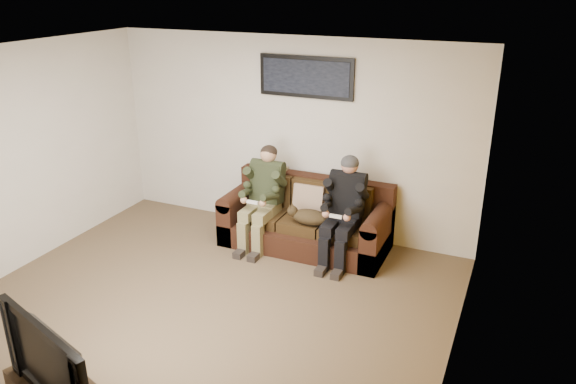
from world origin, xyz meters
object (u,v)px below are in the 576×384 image
at_px(sofa, 307,221).
at_px(framed_poster, 306,77).
at_px(person_right, 344,204).
at_px(television, 61,358).
at_px(person_left, 263,192).
at_px(cat, 308,217).

bearing_deg(sofa, framed_poster, 117.09).
bearing_deg(person_right, television, -104.54).
relative_size(sofa, person_left, 1.65).
xyz_separation_m(person_right, cat, (-0.42, -0.10, -0.20)).
xyz_separation_m(sofa, person_left, (-0.54, -0.18, 0.39)).
bearing_deg(framed_poster, sofa, -62.91).
height_order(person_left, framed_poster, framed_poster).
xyz_separation_m(person_left, person_right, (1.08, 0.00, 0.00)).
bearing_deg(person_left, person_right, 0.02).
bearing_deg(framed_poster, person_right, -37.40).
height_order(person_right, television, person_right).
bearing_deg(sofa, cat, -66.14).
bearing_deg(person_right, cat, -166.68).
relative_size(person_left, cat, 1.94).
bearing_deg(framed_poster, television, -92.65).
height_order(sofa, cat, sofa).
relative_size(framed_poster, television, 1.07).
height_order(person_right, framed_poster, framed_poster).
height_order(person_left, person_right, person_right).
distance_m(sofa, framed_poster, 1.83).
bearing_deg(person_left, cat, -8.49).
bearing_deg(television, cat, 100.20).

